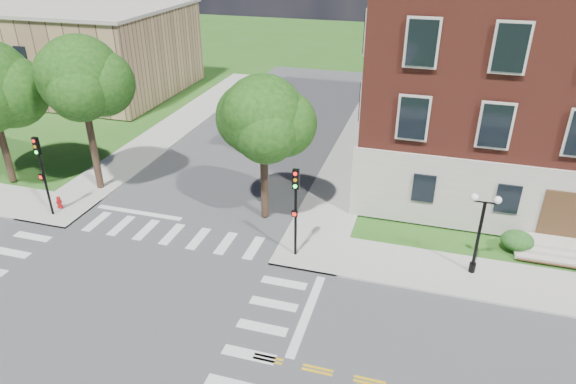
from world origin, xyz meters
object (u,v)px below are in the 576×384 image
(traffic_signal_ne, at_px, (296,202))
(fire_hydrant, at_px, (59,202))
(traffic_signal_nw, at_px, (41,166))
(twin_lamp_west, at_px, (480,230))

(traffic_signal_ne, xyz_separation_m, fire_hydrant, (-14.85, 0.73, -2.72))
(traffic_signal_ne, height_order, fire_hydrant, traffic_signal_ne)
(traffic_signal_nw, height_order, fire_hydrant, traffic_signal_nw)
(traffic_signal_ne, xyz_separation_m, traffic_signal_nw, (-14.75, -0.06, 0.00))
(traffic_signal_nw, bearing_deg, fire_hydrant, 97.05)
(fire_hydrant, bearing_deg, traffic_signal_ne, -2.81)
(traffic_signal_nw, xyz_separation_m, twin_lamp_west, (23.43, 1.07, -0.66))
(traffic_signal_nw, distance_m, twin_lamp_west, 23.46)
(fire_hydrant, bearing_deg, twin_lamp_west, 0.70)
(traffic_signal_nw, bearing_deg, twin_lamp_west, 2.62)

